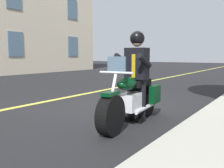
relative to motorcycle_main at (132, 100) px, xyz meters
The scene contains 4 objects.
ground_plane 1.49m from the motorcycle_main, 131.96° to the right, with size 80.00×80.00×0.00m, color black.
lane_center_stripe 3.23m from the motorcycle_main, 107.27° to the right, with size 60.00×0.16×0.01m, color #E5DB4C.
motorcycle_main is the anchor object (origin of this frame).
rider_main 0.61m from the motorcycle_main, behind, with size 0.66×0.59×1.74m.
Camera 1 is at (4.99, 3.32, 1.28)m, focal length 40.00 mm.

